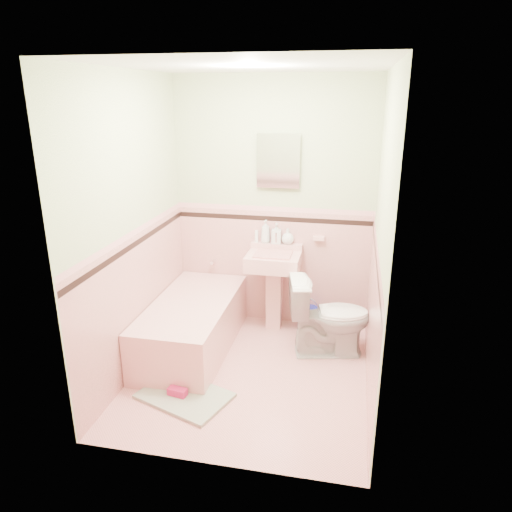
% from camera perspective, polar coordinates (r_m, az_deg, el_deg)
% --- Properties ---
extents(floor, '(2.20, 2.20, 0.00)m').
position_cam_1_polar(floor, '(4.28, -0.70, -13.87)').
color(floor, pink).
rests_on(floor, ground).
extents(ceiling, '(2.20, 2.20, 0.00)m').
position_cam_1_polar(ceiling, '(3.61, -0.87, 21.82)').
color(ceiling, white).
rests_on(ceiling, ground).
extents(wall_back, '(2.50, 0.00, 2.50)m').
position_cam_1_polar(wall_back, '(4.80, 2.08, 6.03)').
color(wall_back, '#F7EECA').
rests_on(wall_back, ground).
extents(wall_front, '(2.50, 0.00, 2.50)m').
position_cam_1_polar(wall_front, '(2.75, -5.76, -3.93)').
color(wall_front, '#F7EECA').
rests_on(wall_front, ground).
extents(wall_left, '(0.00, 2.50, 2.50)m').
position_cam_1_polar(wall_left, '(4.08, -14.63, 3.14)').
color(wall_left, '#F7EECA').
rests_on(wall_left, ground).
extents(wall_right, '(0.00, 2.50, 2.50)m').
position_cam_1_polar(wall_right, '(3.68, 14.61, 1.44)').
color(wall_right, '#F7EECA').
rests_on(wall_right, ground).
extents(wainscot_back, '(2.00, 0.00, 2.00)m').
position_cam_1_polar(wainscot_back, '(4.97, 1.97, -1.32)').
color(wainscot_back, pink).
rests_on(wainscot_back, ground).
extents(wainscot_front, '(2.00, 0.00, 2.00)m').
position_cam_1_polar(wainscot_front, '(3.07, -5.28, -15.10)').
color(wainscot_front, pink).
rests_on(wainscot_front, ground).
extents(wainscot_left, '(0.00, 2.20, 2.20)m').
position_cam_1_polar(wainscot_left, '(4.29, -13.78, -5.25)').
color(wainscot_left, pink).
rests_on(wainscot_left, ground).
extents(wainscot_right, '(0.00, 2.20, 2.20)m').
position_cam_1_polar(wainscot_right, '(3.92, 13.66, -7.67)').
color(wainscot_right, pink).
rests_on(wainscot_right, ground).
extents(accent_back, '(2.00, 0.00, 2.00)m').
position_cam_1_polar(accent_back, '(4.81, 2.03, 4.48)').
color(accent_back, black).
rests_on(accent_back, ground).
extents(accent_front, '(2.00, 0.00, 2.00)m').
position_cam_1_polar(accent_front, '(2.82, -5.56, -6.23)').
color(accent_front, black).
rests_on(accent_front, ground).
extents(accent_left, '(0.00, 2.20, 2.20)m').
position_cam_1_polar(accent_left, '(4.11, -14.26, 1.38)').
color(accent_left, black).
rests_on(accent_left, ground).
extents(accent_right, '(0.00, 2.20, 2.20)m').
position_cam_1_polar(accent_right, '(3.72, 14.17, -0.46)').
color(accent_right, black).
rests_on(accent_right, ground).
extents(cap_back, '(2.00, 0.00, 2.00)m').
position_cam_1_polar(cap_back, '(4.79, 2.04, 5.64)').
color(cap_back, pink).
rests_on(cap_back, ground).
extents(cap_front, '(2.00, 0.00, 2.00)m').
position_cam_1_polar(cap_front, '(2.78, -5.63, -4.36)').
color(cap_front, pink).
rests_on(cap_front, ground).
extents(cap_left, '(0.00, 2.20, 2.20)m').
position_cam_1_polar(cap_left, '(4.08, -14.37, 2.72)').
color(cap_left, pink).
rests_on(cap_left, ground).
extents(cap_right, '(0.00, 2.20, 2.20)m').
position_cam_1_polar(cap_right, '(3.69, 14.30, 1.01)').
color(cap_right, pink).
rests_on(cap_right, ground).
extents(bathtub, '(0.70, 1.50, 0.45)m').
position_cam_1_polar(bathtub, '(4.60, -7.58, -8.34)').
color(bathtub, '#E3A09D').
rests_on(bathtub, floor).
extents(tub_faucet, '(0.04, 0.12, 0.04)m').
position_cam_1_polar(tub_faucet, '(5.07, -5.13, -0.64)').
color(tub_faucet, silver).
rests_on(tub_faucet, wall_back).
extents(sink, '(0.52, 0.48, 0.82)m').
position_cam_1_polar(sink, '(4.83, 2.07, -4.38)').
color(sink, '#E3A09D').
rests_on(sink, floor).
extents(sink_faucet, '(0.02, 0.02, 0.10)m').
position_cam_1_polar(sink_faucet, '(4.77, 2.43, 2.23)').
color(sink_faucet, silver).
rests_on(sink_faucet, sink).
extents(medicine_cabinet, '(0.37, 0.04, 0.46)m').
position_cam_1_polar(medicine_cabinet, '(4.69, 2.70, 11.30)').
color(medicine_cabinet, white).
rests_on(medicine_cabinet, wall_back).
extents(soap_dish, '(0.11, 0.06, 0.04)m').
position_cam_1_polar(soap_dish, '(4.78, 7.52, 2.12)').
color(soap_dish, '#E3A09D').
rests_on(soap_dish, wall_back).
extents(soap_bottle_left, '(0.10, 0.10, 0.23)m').
position_cam_1_polar(soap_bottle_left, '(4.82, 1.15, 2.95)').
color(soap_bottle_left, '#B2B2B2').
rests_on(soap_bottle_left, sink).
extents(soap_bottle_mid, '(0.10, 0.10, 0.21)m').
position_cam_1_polar(soap_bottle_mid, '(4.80, 2.45, 2.72)').
color(soap_bottle_mid, '#B2B2B2').
rests_on(soap_bottle_mid, sink).
extents(soap_bottle_right, '(0.13, 0.13, 0.16)m').
position_cam_1_polar(soap_bottle_right, '(4.79, 3.81, 2.36)').
color(soap_bottle_right, '#B2B2B2').
rests_on(soap_bottle_right, sink).
extents(tube, '(0.05, 0.05, 0.12)m').
position_cam_1_polar(tube, '(4.85, 0.06, 2.37)').
color(tube, white).
rests_on(tube, sink).
extents(toilet, '(0.80, 0.56, 0.75)m').
position_cam_1_polar(toilet, '(4.47, 8.76, -7.14)').
color(toilet, white).
rests_on(toilet, floor).
extents(bucket, '(0.28, 0.28, 0.21)m').
position_cam_1_polar(bucket, '(5.03, 6.11, -7.28)').
color(bucket, '#1D28B2').
rests_on(bucket, floor).
extents(bath_mat, '(0.81, 0.68, 0.03)m').
position_cam_1_polar(bath_mat, '(4.03, -8.53, -16.20)').
color(bath_mat, gray).
rests_on(bath_mat, floor).
extents(shoe, '(0.16, 0.10, 0.06)m').
position_cam_1_polar(shoe, '(4.00, -9.38, -15.71)').
color(shoe, '#BF1E59').
rests_on(shoe, bath_mat).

